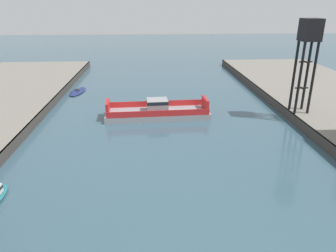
# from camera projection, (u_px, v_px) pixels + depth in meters

# --- Properties ---
(chain_ferry) EXTENTS (19.03, 6.88, 3.34)m
(chain_ferry) POSITION_uv_depth(u_px,v_px,m) (157.00, 112.00, 58.09)
(chain_ferry) COLOR #939399
(chain_ferry) RESTS_ON ground
(moored_boat_near_left) EXTENTS (3.76, 8.40, 0.88)m
(moored_boat_near_left) POSITION_uv_depth(u_px,v_px,m) (78.00, 91.00, 74.26)
(moored_boat_near_left) COLOR navy
(moored_boat_near_left) RESTS_ON ground
(crane_tower) EXTENTS (2.94, 2.94, 15.66)m
(crane_tower) POSITION_uv_depth(u_px,v_px,m) (309.00, 42.00, 52.03)
(crane_tower) COLOR black
(crane_tower) RESTS_ON quay_right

